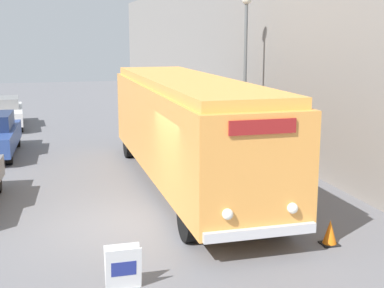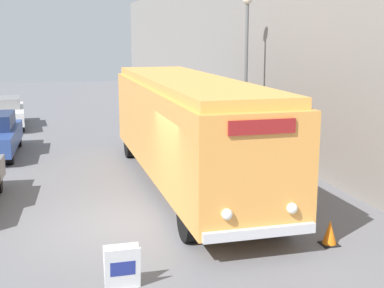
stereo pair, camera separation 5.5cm
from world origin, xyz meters
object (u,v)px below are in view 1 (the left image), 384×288
(sign_board, at_px, (123,269))
(streetlamp, at_px, (246,51))
(parked_car_far, at_px, (1,112))
(vintage_bus, at_px, (186,125))
(traffic_cone, at_px, (330,233))

(sign_board, bearing_deg, streetlamp, 58.51)
(streetlamp, bearing_deg, sign_board, -121.49)
(sign_board, xyz_separation_m, parked_car_far, (-3.23, 18.18, 0.36))
(streetlamp, relative_size, parked_car_far, 1.27)
(vintage_bus, xyz_separation_m, sign_board, (-2.75, -6.06, -1.43))
(vintage_bus, distance_m, parked_car_far, 13.56)
(vintage_bus, height_order, traffic_cone, vintage_bus)
(streetlamp, bearing_deg, parked_car_far, 137.25)
(vintage_bus, bearing_deg, parked_car_far, 116.28)
(sign_board, distance_m, parked_car_far, 18.47)
(sign_board, xyz_separation_m, traffic_cone, (4.53, 0.86, -0.12))
(sign_board, relative_size, streetlamp, 0.14)
(parked_car_far, height_order, traffic_cone, parked_car_far)
(streetlamp, distance_m, parked_car_far, 12.87)
(vintage_bus, relative_size, traffic_cone, 20.70)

